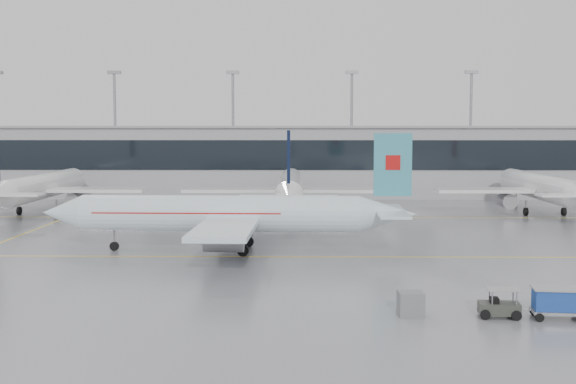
{
  "coord_description": "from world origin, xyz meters",
  "views": [
    {
      "loc": [
        1.1,
        -66.31,
        11.85
      ],
      "look_at": [
        0.0,
        12.0,
        5.0
      ],
      "focal_mm": 45.0,
      "sensor_mm": 36.0,
      "label": 1
    }
  ],
  "objects_px": {
    "baggage_tug": "(499,307)",
    "baggage_cart": "(559,301)",
    "air_canada_jet": "(233,214)",
    "gse_unit": "(411,304)"
  },
  "relations": [
    {
      "from": "air_canada_jet",
      "to": "gse_unit",
      "type": "bearing_deg",
      "value": 120.72
    },
    {
      "from": "baggage_tug",
      "to": "gse_unit",
      "type": "bearing_deg",
      "value": -176.53
    },
    {
      "from": "baggage_tug",
      "to": "baggage_cart",
      "type": "relative_size",
      "value": 1.14
    },
    {
      "from": "air_canada_jet",
      "to": "baggage_cart",
      "type": "height_order",
      "value": "air_canada_jet"
    },
    {
      "from": "air_canada_jet",
      "to": "baggage_tug",
      "type": "bearing_deg",
      "value": 129.52
    },
    {
      "from": "baggage_cart",
      "to": "baggage_tug",
      "type": "bearing_deg",
      "value": 180.0
    },
    {
      "from": "air_canada_jet",
      "to": "baggage_tug",
      "type": "relative_size",
      "value": 9.46
    },
    {
      "from": "gse_unit",
      "to": "baggage_cart",
      "type": "bearing_deg",
      "value": -6.08
    },
    {
      "from": "air_canada_jet",
      "to": "gse_unit",
      "type": "xyz_separation_m",
      "value": [
        13.44,
        -24.02,
        -2.85
      ]
    },
    {
      "from": "air_canada_jet",
      "to": "baggage_cart",
      "type": "distance_m",
      "value": 33.49
    }
  ]
}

